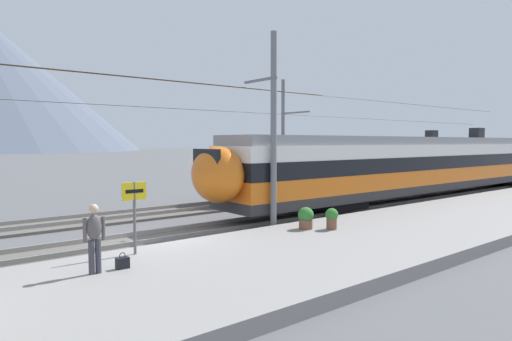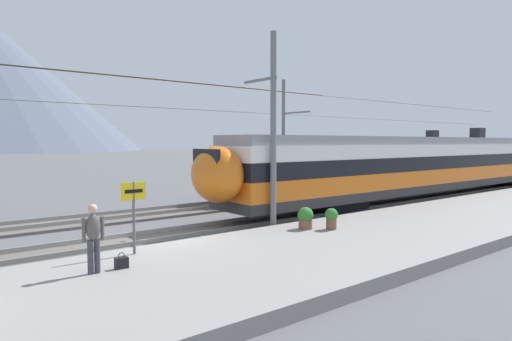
{
  "view_description": "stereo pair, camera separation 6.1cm",
  "coord_description": "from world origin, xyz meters",
  "views": [
    {
      "loc": [
        -6.48,
        -13.38,
        3.56
      ],
      "look_at": [
        5.95,
        2.21,
        2.26
      ],
      "focal_mm": 30.61,
      "sensor_mm": 36.0,
      "label": 1
    },
    {
      "loc": [
        -6.43,
        -13.42,
        3.56
      ],
      "look_at": [
        5.95,
        2.21,
        2.26
      ],
      "focal_mm": 30.61,
      "sensor_mm": 36.0,
      "label": 2
    }
  ],
  "objects": [
    {
      "name": "track_near",
      "position": [
        0.0,
        1.01,
        0.07
      ],
      "size": [
        120.0,
        3.0,
        0.28
      ],
      "color": "#5B5651",
      "rests_on": "ground"
    },
    {
      "name": "train_near_platform",
      "position": [
        19.39,
        1.01,
        2.23
      ],
      "size": [
        34.26,
        2.96,
        4.27
      ],
      "color": "#2D2D30",
      "rests_on": "track_near"
    },
    {
      "name": "catenary_mast_mid",
      "position": [
        4.54,
        -0.52,
        4.06
      ],
      "size": [
        44.59,
        1.95,
        7.76
      ],
      "color": "slate",
      "rests_on": "ground"
    },
    {
      "name": "passenger_walking",
      "position": [
        -3.08,
        -2.89,
        1.34
      ],
      "size": [
        0.53,
        0.22,
        1.69
      ],
      "color": "#383842",
      "rests_on": "platform_slab"
    },
    {
      "name": "potted_plant_by_shelter",
      "position": [
        5.43,
        -2.85,
        0.83
      ],
      "size": [
        0.47,
        0.47,
        0.77
      ],
      "color": "brown",
      "rests_on": "platform_slab"
    },
    {
      "name": "catenary_mast_far_side",
      "position": [
        13.41,
        8.46,
        4.03
      ],
      "size": [
        44.59,
        2.62,
        7.76
      ],
      "color": "slate",
      "rests_on": "ground"
    },
    {
      "name": "ground_plane",
      "position": [
        0.0,
        0.0,
        0.0
      ],
      "size": [
        400.0,
        400.0,
        0.0
      ],
      "primitive_type": "plane",
      "color": "#565659"
    },
    {
      "name": "platform_slab",
      "position": [
        0.0,
        -4.15,
        0.2
      ],
      "size": [
        120.0,
        6.4,
        0.39
      ],
      "primitive_type": "cube",
      "color": "gray",
      "rests_on": "ground"
    },
    {
      "name": "potted_plant_platform_edge",
      "position": [
        4.75,
        -2.21,
        0.83
      ],
      "size": [
        0.57,
        0.57,
        0.8
      ],
      "color": "brown",
      "rests_on": "platform_slab"
    },
    {
      "name": "track_far",
      "position": [
        0.0,
        6.32,
        0.07
      ],
      "size": [
        120.0,
        3.0,
        0.28
      ],
      "color": "#5B5651",
      "rests_on": "ground"
    },
    {
      "name": "platform_sign",
      "position": [
        -1.58,
        -1.75,
        1.9
      ],
      "size": [
        0.7,
        0.08,
        2.04
      ],
      "color": "#59595B",
      "rests_on": "platform_slab"
    },
    {
      "name": "train_far_track",
      "position": [
        23.09,
        6.32,
        2.23
      ],
      "size": [
        32.13,
        2.88,
        4.27
      ],
      "color": "#2D2D30",
      "rests_on": "track_far"
    },
    {
      "name": "handbag_beside_passenger",
      "position": [
        -2.41,
        -2.9,
        0.54
      ],
      "size": [
        0.32,
        0.18,
        0.41
      ],
      "color": "black",
      "rests_on": "platform_slab"
    }
  ]
}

